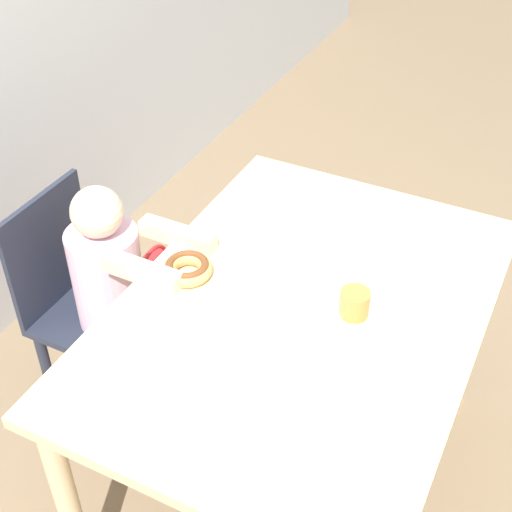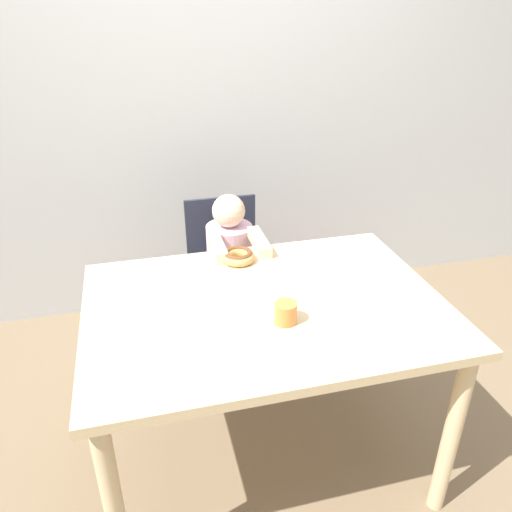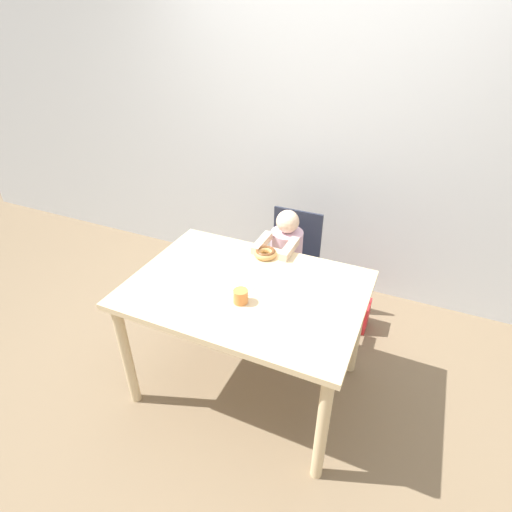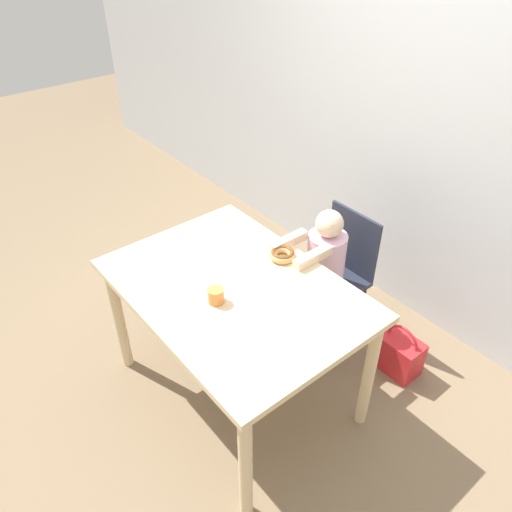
{
  "view_description": "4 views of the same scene",
  "coord_description": "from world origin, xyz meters",
  "px_view_note": "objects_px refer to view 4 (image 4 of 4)",
  "views": [
    {
      "loc": [
        -1.28,
        -0.51,
        2.03
      ],
      "look_at": [
        -0.0,
        0.14,
        0.89
      ],
      "focal_mm": 50.0,
      "sensor_mm": 36.0,
      "label": 1
    },
    {
      "loc": [
        -0.4,
        -1.44,
        1.73
      ],
      "look_at": [
        -0.0,
        0.14,
        0.89
      ],
      "focal_mm": 35.0,
      "sensor_mm": 36.0,
      "label": 2
    },
    {
      "loc": [
        0.77,
        -1.58,
        2.05
      ],
      "look_at": [
        -0.0,
        0.14,
        0.89
      ],
      "focal_mm": 28.0,
      "sensor_mm": 36.0,
      "label": 3
    },
    {
      "loc": [
        1.49,
        -1.08,
        2.31
      ],
      "look_at": [
        -0.0,
        0.14,
        0.89
      ],
      "focal_mm": 35.0,
      "sensor_mm": 36.0,
      "label": 4
    }
  ],
  "objects_px": {
    "chair": "(335,277)",
    "donut": "(283,254)",
    "child_figure": "(323,280)",
    "handbag": "(399,354)",
    "cup": "(216,296)"
  },
  "relations": [
    {
      "from": "chair",
      "to": "donut",
      "type": "xyz_separation_m",
      "value": [
        -0.02,
        -0.41,
        0.35
      ]
    },
    {
      "from": "child_figure",
      "to": "donut",
      "type": "xyz_separation_m",
      "value": [
        -0.02,
        -0.3,
        0.31
      ]
    },
    {
      "from": "donut",
      "to": "handbag",
      "type": "height_order",
      "value": "donut"
    },
    {
      "from": "donut",
      "to": "child_figure",
      "type": "bearing_deg",
      "value": 85.42
    },
    {
      "from": "donut",
      "to": "handbag",
      "type": "relative_size",
      "value": 0.41
    },
    {
      "from": "handbag",
      "to": "cup",
      "type": "bearing_deg",
      "value": -114.76
    },
    {
      "from": "child_figure",
      "to": "cup",
      "type": "xyz_separation_m",
      "value": [
        0.03,
        -0.77,
        0.32
      ]
    },
    {
      "from": "cup",
      "to": "donut",
      "type": "bearing_deg",
      "value": 97.18
    },
    {
      "from": "donut",
      "to": "cup",
      "type": "height_order",
      "value": "cup"
    },
    {
      "from": "child_figure",
      "to": "chair",
      "type": "bearing_deg",
      "value": 90.0
    },
    {
      "from": "chair",
      "to": "handbag",
      "type": "xyz_separation_m",
      "value": [
        0.48,
        0.08,
        -0.32
      ]
    },
    {
      "from": "handbag",
      "to": "cup",
      "type": "xyz_separation_m",
      "value": [
        -0.44,
        -0.96,
        0.68
      ]
    },
    {
      "from": "chair",
      "to": "child_figure",
      "type": "height_order",
      "value": "child_figure"
    },
    {
      "from": "chair",
      "to": "handbag",
      "type": "height_order",
      "value": "chair"
    },
    {
      "from": "chair",
      "to": "child_figure",
      "type": "distance_m",
      "value": 0.12
    }
  ]
}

